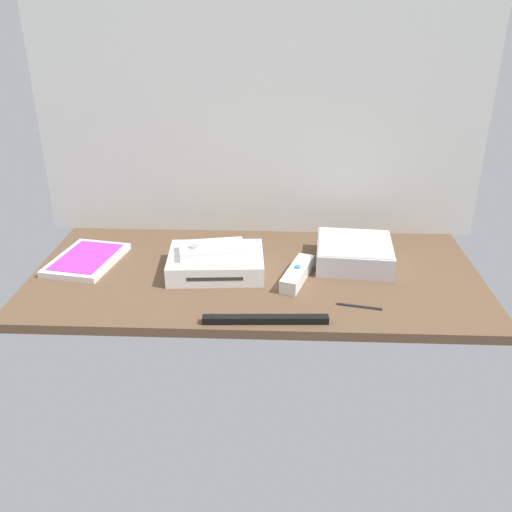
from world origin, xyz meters
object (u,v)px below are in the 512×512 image
object	(u,v)px
remote_classic_pad	(212,250)
sensor_bar	(265,319)
game_console	(216,262)
mini_computer	(354,253)
remote_wand	(297,274)
stylus_pen	(359,305)
game_case	(87,260)

from	to	relation	value
remote_classic_pad	sensor_bar	distance (cm)	24.79
game_console	mini_computer	distance (cm)	31.88
remote_wand	sensor_bar	bearing A→B (deg)	-92.13
stylus_pen	game_case	bearing A→B (deg)	163.72
mini_computer	remote_wand	bearing A→B (deg)	-145.82
game_case	stylus_pen	distance (cm)	63.53
mini_computer	stylus_pen	bearing A→B (deg)	-93.25
sensor_bar	mini_computer	bearing A→B (deg)	50.93
game_case	remote_wand	distance (cm)	49.28
sensor_bar	stylus_pen	xyz separation A→B (cm)	(18.63, 6.60, -0.35)
remote_classic_pad	stylus_pen	xyz separation A→B (cm)	(31.11, -14.29, -5.06)
game_case	stylus_pen	xyz separation A→B (cm)	(60.98, -17.81, -0.41)
mini_computer	remote_wand	distance (cm)	16.12
game_console	remote_classic_pad	size ratio (longest dim) A/B	1.41
mini_computer	remote_wand	xyz separation A→B (cm)	(-13.30, -9.04, -1.13)
remote_wand	sensor_bar	world-z (taller)	remote_wand
game_console	stylus_pen	bearing A→B (deg)	-30.37
remote_wand	game_console	bearing A→B (deg)	-174.03
game_console	remote_classic_pad	world-z (taller)	remote_classic_pad
game_console	remote_wand	size ratio (longest dim) A/B	1.45
game_console	game_case	bearing A→B (deg)	170.64
game_console	remote_wand	bearing A→B (deg)	-15.99
mini_computer	remote_classic_pad	distance (cm)	32.90
game_case	stylus_pen	size ratio (longest dim) A/B	2.34
remote_wand	remote_classic_pad	size ratio (longest dim) A/B	0.97
remote_wand	sensor_bar	size ratio (longest dim) A/B	0.63
mini_computer	remote_wand	world-z (taller)	mini_computer
game_console	stylus_pen	distance (cm)	33.85
remote_wand	stylus_pen	bearing A→B (deg)	-24.60
game_console	sensor_bar	bearing A→B (deg)	-65.66
game_console	game_case	distance (cm)	30.85
game_console	mini_computer	bearing A→B (deg)	5.33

